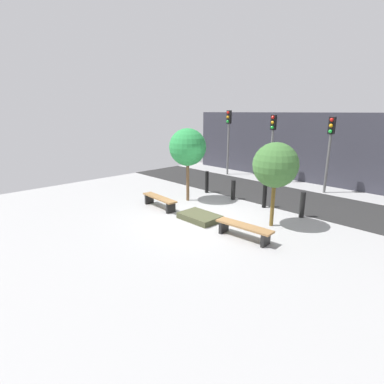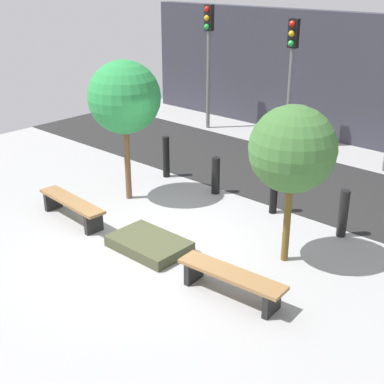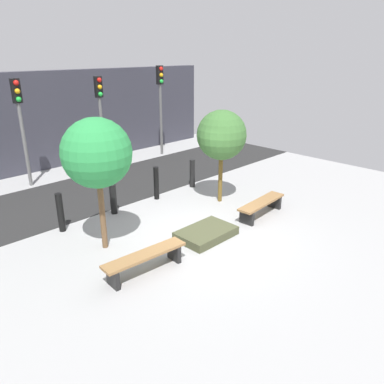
{
  "view_description": "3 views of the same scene",
  "coord_description": "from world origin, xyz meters",
  "px_view_note": "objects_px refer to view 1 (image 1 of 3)",
  "views": [
    {
      "loc": [
        7.24,
        -7.39,
        3.83
      ],
      "look_at": [
        -0.36,
        -0.11,
        0.99
      ],
      "focal_mm": 28.0,
      "sensor_mm": 36.0,
      "label": 1
    },
    {
      "loc": [
        6.58,
        -6.15,
        4.95
      ],
      "look_at": [
        0.52,
        0.58,
        1.12
      ],
      "focal_mm": 50.0,
      "sensor_mm": 36.0,
      "label": 2
    },
    {
      "loc": [
        -6.31,
        -5.89,
        4.49
      ],
      "look_at": [
        -0.16,
        0.29,
        1.19
      ],
      "focal_mm": 35.0,
      "sensor_mm": 36.0,
      "label": 3
    }
  ],
  "objects_px": {
    "planter_bed": "(200,217)",
    "traffic_light_mid_west": "(272,137)",
    "tree_behind_right_bench": "(275,165)",
    "bollard_center": "(265,195)",
    "bench_right": "(244,229)",
    "tree_behind_left_bench": "(188,147)",
    "bollard_far_left": "(207,182)",
    "bench_left": "(159,200)",
    "bollard_left": "(233,190)",
    "bollard_right": "(302,205)",
    "traffic_light_mid_east": "(330,141)",
    "traffic_light_west": "(228,131)"
  },
  "relations": [
    {
      "from": "bench_right",
      "to": "traffic_light_mid_east",
      "type": "relative_size",
      "value": 0.53
    },
    {
      "from": "bench_right",
      "to": "bench_left",
      "type": "bearing_deg",
      "value": 175.92
    },
    {
      "from": "planter_bed",
      "to": "traffic_light_mid_west",
      "type": "distance_m",
      "value": 7.63
    },
    {
      "from": "tree_behind_right_bench",
      "to": "traffic_light_west",
      "type": "height_order",
      "value": "traffic_light_west"
    },
    {
      "from": "tree_behind_right_bench",
      "to": "bollard_right",
      "type": "xyz_separation_m",
      "value": [
        0.32,
        1.56,
        -1.63
      ]
    },
    {
      "from": "tree_behind_left_bench",
      "to": "tree_behind_right_bench",
      "type": "relative_size",
      "value": 1.1
    },
    {
      "from": "bench_right",
      "to": "tree_behind_left_bench",
      "type": "height_order",
      "value": "tree_behind_left_bench"
    },
    {
      "from": "tree_behind_right_bench",
      "to": "bollard_center",
      "type": "bearing_deg",
      "value": 130.0
    },
    {
      "from": "bollard_left",
      "to": "bollard_center",
      "type": "bearing_deg",
      "value": 0.0
    },
    {
      "from": "bench_left",
      "to": "traffic_light_mid_west",
      "type": "height_order",
      "value": "traffic_light_mid_west"
    },
    {
      "from": "bench_left",
      "to": "bollard_left",
      "type": "bearing_deg",
      "value": 71.5
    },
    {
      "from": "bollard_right",
      "to": "traffic_light_west",
      "type": "relative_size",
      "value": 0.25
    },
    {
      "from": "tree_behind_left_bench",
      "to": "tree_behind_right_bench",
      "type": "bearing_deg",
      "value": 0.0
    },
    {
      "from": "tree_behind_left_bench",
      "to": "bollard_center",
      "type": "relative_size",
      "value": 2.96
    },
    {
      "from": "traffic_light_west",
      "to": "traffic_light_mid_east",
      "type": "bearing_deg",
      "value": -0.01
    },
    {
      "from": "bench_right",
      "to": "bollard_far_left",
      "type": "height_order",
      "value": "bollard_far_left"
    },
    {
      "from": "tree_behind_left_bench",
      "to": "bollard_center",
      "type": "xyz_separation_m",
      "value": [
        2.93,
        1.56,
        -1.81
      ]
    },
    {
      "from": "tree_behind_left_bench",
      "to": "traffic_light_mid_west",
      "type": "xyz_separation_m",
      "value": [
        0.59,
        5.69,
        0.18
      ]
    },
    {
      "from": "bench_left",
      "to": "tree_behind_left_bench",
      "type": "bearing_deg",
      "value": 94.08
    },
    {
      "from": "planter_bed",
      "to": "traffic_light_mid_west",
      "type": "height_order",
      "value": "traffic_light_mid_west"
    },
    {
      "from": "bench_left",
      "to": "tree_behind_right_bench",
      "type": "height_order",
      "value": "tree_behind_right_bench"
    },
    {
      "from": "tree_behind_left_bench",
      "to": "tree_behind_right_bench",
      "type": "distance_m",
      "value": 4.24
    },
    {
      "from": "bench_left",
      "to": "bollard_right",
      "type": "height_order",
      "value": "bollard_right"
    },
    {
      "from": "bollard_far_left",
      "to": "traffic_light_west",
      "type": "bearing_deg",
      "value": 117.44
    },
    {
      "from": "tree_behind_right_bench",
      "to": "bollard_far_left",
      "type": "bearing_deg",
      "value": 161.13
    },
    {
      "from": "bench_left",
      "to": "tree_behind_left_bench",
      "type": "distance_m",
      "value": 2.56
    },
    {
      "from": "bench_right",
      "to": "traffic_light_mid_east",
      "type": "xyz_separation_m",
      "value": [
        -0.59,
        7.27,
        2.16
      ]
    },
    {
      "from": "bollard_left",
      "to": "planter_bed",
      "type": "bearing_deg",
      "value": -74.57
    },
    {
      "from": "tree_behind_left_bench",
      "to": "bollard_left",
      "type": "bearing_deg",
      "value": 50.0
    },
    {
      "from": "tree_behind_right_bench",
      "to": "bench_right",
      "type": "bearing_deg",
      "value": -90.0
    },
    {
      "from": "bench_left",
      "to": "traffic_light_mid_west",
      "type": "distance_m",
      "value": 7.62
    },
    {
      "from": "traffic_light_west",
      "to": "traffic_light_mid_west",
      "type": "height_order",
      "value": "traffic_light_west"
    },
    {
      "from": "traffic_light_mid_west",
      "to": "bench_right",
      "type": "bearing_deg",
      "value": -63.37
    },
    {
      "from": "bench_right",
      "to": "bollard_left",
      "type": "distance_m",
      "value": 4.3
    },
    {
      "from": "planter_bed",
      "to": "bollard_left",
      "type": "bearing_deg",
      "value": 105.43
    },
    {
      "from": "planter_bed",
      "to": "bollard_center",
      "type": "xyz_separation_m",
      "value": [
        0.81,
        2.94,
        0.43
      ]
    },
    {
      "from": "bollard_center",
      "to": "traffic_light_west",
      "type": "distance_m",
      "value": 7.12
    },
    {
      "from": "bollard_far_left",
      "to": "bollard_right",
      "type": "bearing_deg",
      "value": 0.0
    },
    {
      "from": "bollard_left",
      "to": "traffic_light_west",
      "type": "bearing_deg",
      "value": 132.38
    },
    {
      "from": "tree_behind_left_bench",
      "to": "traffic_light_mid_east",
      "type": "relative_size",
      "value": 0.88
    },
    {
      "from": "tree_behind_left_bench",
      "to": "bollard_far_left",
      "type": "xyz_separation_m",
      "value": [
        -0.32,
        1.56,
        -1.82
      ]
    },
    {
      "from": "traffic_light_west",
      "to": "tree_behind_left_bench",
      "type": "bearing_deg",
      "value": -66.59
    },
    {
      "from": "bollard_far_left",
      "to": "planter_bed",
      "type": "bearing_deg",
      "value": -50.37
    },
    {
      "from": "bollard_left",
      "to": "bollard_right",
      "type": "xyz_separation_m",
      "value": [
        3.25,
        0.0,
        0.05
      ]
    },
    {
      "from": "traffic_light_west",
      "to": "traffic_light_mid_east",
      "type": "distance_m",
      "value": 6.11
    },
    {
      "from": "bench_right",
      "to": "traffic_light_west",
      "type": "height_order",
      "value": "traffic_light_west"
    },
    {
      "from": "bench_left",
      "to": "bollard_center",
      "type": "bearing_deg",
      "value": 51.07
    },
    {
      "from": "bollard_far_left",
      "to": "tree_behind_right_bench",
      "type": "bearing_deg",
      "value": -18.87
    },
    {
      "from": "bollard_far_left",
      "to": "traffic_light_mid_west",
      "type": "height_order",
      "value": "traffic_light_mid_west"
    },
    {
      "from": "planter_bed",
      "to": "traffic_light_west",
      "type": "relative_size",
      "value": 0.38
    }
  ]
}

